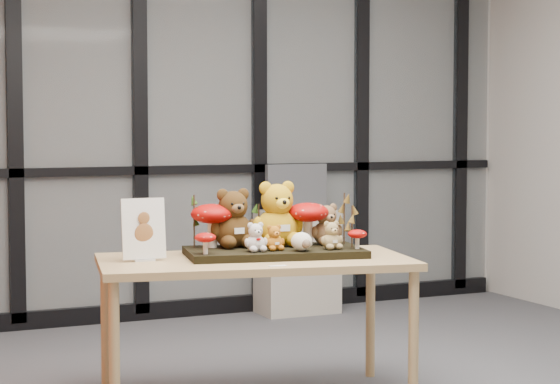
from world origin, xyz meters
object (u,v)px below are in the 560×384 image
bear_small_yellow (274,236)px  bear_white_bow (255,235)px  diorama_tray (274,252)px  bear_tan_back (326,222)px  bear_pooh_yellow (277,210)px  bear_brown_medium (233,215)px  mushroom_front_right (357,238)px  monitor (296,187)px  sign_holder (144,232)px  mushroom_back_right (308,222)px  mushroom_front_left (205,242)px  display_table (255,271)px  cabinet (297,262)px  bear_beige_small (331,234)px  mushroom_back_left (212,223)px  plush_cream_hedgehog (302,241)px

bear_small_yellow → bear_white_bow: (-0.10, -0.00, 0.01)m
diorama_tray → bear_tan_back: 0.35m
bear_pooh_yellow → bear_brown_medium: size_ratio=1.11×
bear_brown_medium → mushroom_front_right: size_ratio=3.06×
monitor → sign_holder: bearing=-131.8°
bear_pooh_yellow → mushroom_back_right: 0.18m
diorama_tray → mushroom_front_left: 0.41m
display_table → bear_small_yellow: bearing=-11.8°
bear_tan_back → mushroom_back_right: (-0.10, 0.01, 0.00)m
cabinet → mushroom_back_right: bearing=-113.8°
bear_pooh_yellow → monitor: bear_pooh_yellow is taller
bear_white_bow → mushroom_front_right: 0.52m
bear_beige_small → mushroom_back_left: size_ratio=0.64×
bear_brown_medium → mushroom_front_left: 0.33m
diorama_tray → bear_beige_small: (0.25, -0.15, 0.10)m
sign_holder → mushroom_front_right: bearing=-13.7°
bear_beige_small → sign_holder: 0.93m
bear_small_yellow → bear_beige_small: (0.28, -0.07, 0.01)m
display_table → mushroom_back_left: 0.34m
bear_small_yellow → mushroom_back_right: (0.25, 0.14, 0.05)m
monitor → mushroom_back_left: bearing=-125.9°
mushroom_front_right → mushroom_front_left: bearing=171.2°
plush_cream_hedgehog → mushroom_front_right: 0.29m
bear_white_bow → display_table: bearing=84.7°
mushroom_front_left → cabinet: mushroom_front_left is taller
mushroom_back_right → mushroom_front_left: bearing=-167.8°
plush_cream_hedgehog → display_table: bearing=160.6°
bear_tan_back → monitor: monitor is taller
bear_tan_back → bear_small_yellow: bearing=-149.3°
bear_brown_medium → monitor: size_ratio=0.70×
plush_cream_hedgehog → mushroom_front_right: size_ratio=0.96×
bear_pooh_yellow → mushroom_front_left: 0.49m
bear_pooh_yellow → sign_holder: (-0.71, -0.01, -0.08)m
bear_small_yellow → mushroom_front_right: (0.40, -0.11, -0.02)m
bear_tan_back → display_table: bearing=-157.7°
plush_cream_hedgehog → diorama_tray: bearing=128.2°
mushroom_front_right → bear_tan_back: bearing=102.6°
mushroom_front_left → mushroom_back_right: bearing=12.2°
diorama_tray → cabinet: size_ratio=1.17×
sign_holder → bear_beige_small: bearing=-13.3°
mushroom_back_left → sign_holder: sign_holder is taller
bear_white_bow → mushroom_back_right: (0.35, 0.14, 0.04)m
diorama_tray → bear_pooh_yellow: (0.06, 0.10, 0.20)m
mushroom_back_right → mushroom_front_right: size_ratio=2.25×
plush_cream_hedgehog → mushroom_front_right: (0.29, -0.03, 0.00)m
sign_holder → cabinet: size_ratio=0.41×
diorama_tray → mushroom_back_left: bearing=159.4°
mushroom_front_left → monitor: bearing=54.9°
display_table → bear_white_bow: bearing=-95.3°
bear_brown_medium → sign_holder: bear_brown_medium is taller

